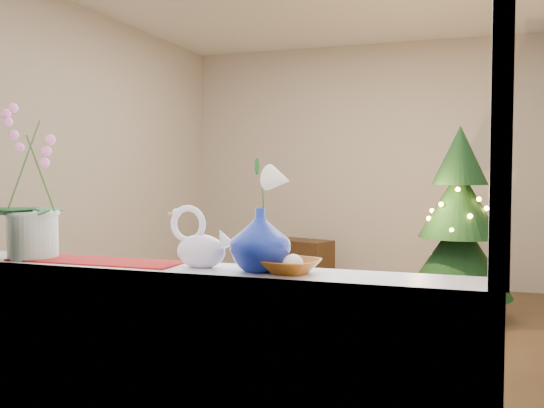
% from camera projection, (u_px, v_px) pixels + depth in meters
% --- Properties ---
extents(ground, '(5.00, 5.00, 0.00)m').
position_uv_depth(ground, '(332.00, 342.00, 4.51)').
color(ground, '#3B2818').
rests_on(ground, ground).
extents(wall_back, '(4.50, 0.10, 2.70)m').
position_uv_depth(wall_back, '(384.00, 165.00, 6.79)').
color(wall_back, '#BDB2A5').
rests_on(wall_back, ground).
extents(wall_front, '(4.50, 0.10, 2.70)m').
position_uv_depth(wall_front, '(165.00, 148.00, 2.07)').
color(wall_front, '#BDB2A5').
rests_on(wall_front, ground).
extents(wall_left, '(0.10, 5.00, 2.70)m').
position_uv_depth(wall_left, '(76.00, 162.00, 5.17)').
color(wall_left, '#BDB2A5').
rests_on(wall_left, ground).
extents(window_apron, '(2.20, 0.08, 0.88)m').
position_uv_depth(window_apron, '(173.00, 404.00, 2.16)').
color(window_apron, white).
rests_on(window_apron, ground).
extents(windowsill, '(2.20, 0.26, 0.04)m').
position_uv_depth(windowsill, '(184.00, 272.00, 2.22)').
color(windowsill, white).
rests_on(windowsill, window_apron).
extents(window_frame, '(2.22, 0.06, 1.60)m').
position_uv_depth(window_frame, '(168.00, 46.00, 2.08)').
color(window_frame, white).
rests_on(window_frame, windowsill).
extents(runner, '(0.70, 0.20, 0.01)m').
position_uv_depth(runner, '(96.00, 261.00, 2.34)').
color(runner, maroon).
rests_on(runner, windowsill).
extents(orchid_pot, '(0.22, 0.22, 0.62)m').
position_uv_depth(orchid_pot, '(32.00, 181.00, 2.42)').
color(orchid_pot, white).
rests_on(orchid_pot, windowsill).
extents(swan, '(0.27, 0.19, 0.21)m').
position_uv_depth(swan, '(201.00, 238.00, 2.20)').
color(swan, silver).
rests_on(swan, windowsill).
extents(blue_vase, '(0.27, 0.27, 0.25)m').
position_uv_depth(blue_vase, '(260.00, 235.00, 2.12)').
color(blue_vase, navy).
rests_on(blue_vase, windowsill).
extents(lily, '(0.14, 0.08, 0.19)m').
position_uv_depth(lily, '(260.00, 171.00, 2.11)').
color(lily, white).
rests_on(lily, blue_vase).
extents(paperweight, '(0.09, 0.09, 0.07)m').
position_uv_depth(paperweight, '(293.00, 265.00, 2.03)').
color(paperweight, white).
rests_on(paperweight, windowsill).
extents(amber_dish, '(0.20, 0.20, 0.04)m').
position_uv_depth(amber_dish, '(290.00, 267.00, 2.07)').
color(amber_dish, '#AA5913').
rests_on(amber_dish, windowsill).
extents(xmas_tree, '(0.92, 0.92, 1.67)m').
position_uv_depth(xmas_tree, '(459.00, 222.00, 5.24)').
color(xmas_tree, black).
rests_on(xmas_tree, ground).
extents(side_table, '(0.78, 0.56, 0.53)m').
position_uv_depth(side_table, '(299.00, 264.00, 6.64)').
color(side_table, black).
rests_on(side_table, ground).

